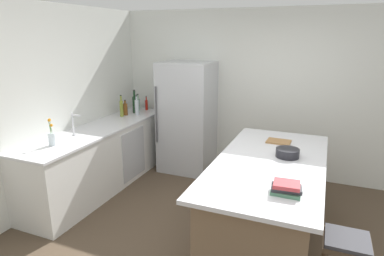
{
  "coord_description": "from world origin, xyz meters",
  "views": [
    {
      "loc": [
        0.89,
        -2.92,
        2.21
      ],
      "look_at": [
        -0.73,
        0.98,
        1.0
      ],
      "focal_mm": 30.65,
      "sensor_mm": 36.0,
      "label": 1
    }
  ],
  "objects_px": {
    "soda_bottle": "(137,107)",
    "hot_sauce_bottle": "(146,105)",
    "kitchen_island": "(267,200)",
    "whiskey_bottle": "(125,109)",
    "cutting_board": "(279,142)",
    "mixing_bowl": "(288,153)",
    "vinegar_bottle": "(135,105)",
    "gin_bottle": "(138,104)",
    "cookbook_stack": "(286,188)",
    "refrigerator": "(187,117)",
    "wine_bottle": "(135,104)",
    "bar_stool": "(346,251)",
    "flower_vase": "(52,137)",
    "olive_oil_bottle": "(121,108)",
    "sink_faucet": "(74,124)"
  },
  "relations": [
    {
      "from": "soda_bottle",
      "to": "hot_sauce_bottle",
      "type": "bearing_deg",
      "value": 95.63
    },
    {
      "from": "kitchen_island",
      "to": "whiskey_bottle",
      "type": "relative_size",
      "value": 8.99
    },
    {
      "from": "hot_sauce_bottle",
      "to": "cutting_board",
      "type": "height_order",
      "value": "hot_sauce_bottle"
    },
    {
      "from": "hot_sauce_bottle",
      "to": "mixing_bowl",
      "type": "distance_m",
      "value": 2.97
    },
    {
      "from": "kitchen_island",
      "to": "whiskey_bottle",
      "type": "xyz_separation_m",
      "value": [
        -2.56,
        1.17,
        0.56
      ]
    },
    {
      "from": "kitchen_island",
      "to": "vinegar_bottle",
      "type": "bearing_deg",
      "value": 150.48
    },
    {
      "from": "gin_bottle",
      "to": "soda_bottle",
      "type": "height_order",
      "value": "soda_bottle"
    },
    {
      "from": "vinegar_bottle",
      "to": "cookbook_stack",
      "type": "xyz_separation_m",
      "value": [
        2.8,
        -2.13,
        -0.07
      ]
    },
    {
      "from": "refrigerator",
      "to": "cookbook_stack",
      "type": "bearing_deg",
      "value": -49.9
    },
    {
      "from": "refrigerator",
      "to": "vinegar_bottle",
      "type": "xyz_separation_m",
      "value": [
        -0.96,
        -0.06,
        0.15
      ]
    },
    {
      "from": "gin_bottle",
      "to": "wine_bottle",
      "type": "distance_m",
      "value": 0.18
    },
    {
      "from": "whiskey_bottle",
      "to": "mixing_bowl",
      "type": "bearing_deg",
      "value": -19.82
    },
    {
      "from": "whiskey_bottle",
      "to": "gin_bottle",
      "type": "bearing_deg",
      "value": 87.55
    },
    {
      "from": "bar_stool",
      "to": "hot_sauce_bottle",
      "type": "bearing_deg",
      "value": 143.58
    },
    {
      "from": "flower_vase",
      "to": "hot_sauce_bottle",
      "type": "bearing_deg",
      "value": 88.15
    },
    {
      "from": "flower_vase",
      "to": "hot_sauce_bottle",
      "type": "distance_m",
      "value": 2.12
    },
    {
      "from": "refrigerator",
      "to": "cookbook_stack",
      "type": "height_order",
      "value": "refrigerator"
    },
    {
      "from": "flower_vase",
      "to": "olive_oil_bottle",
      "type": "distance_m",
      "value": 1.54
    },
    {
      "from": "wine_bottle",
      "to": "kitchen_island",
      "type": "bearing_deg",
      "value": -28.67
    },
    {
      "from": "kitchen_island",
      "to": "olive_oil_bottle",
      "type": "bearing_deg",
      "value": 157.43
    },
    {
      "from": "sink_faucet",
      "to": "olive_oil_bottle",
      "type": "xyz_separation_m",
      "value": [
        -0.03,
        1.12,
        -0.02
      ]
    },
    {
      "from": "flower_vase",
      "to": "olive_oil_bottle",
      "type": "bearing_deg",
      "value": 92.09
    },
    {
      "from": "sink_faucet",
      "to": "whiskey_bottle",
      "type": "bearing_deg",
      "value": 91.24
    },
    {
      "from": "cutting_board",
      "to": "vinegar_bottle",
      "type": "bearing_deg",
      "value": 163.04
    },
    {
      "from": "hot_sauce_bottle",
      "to": "soda_bottle",
      "type": "bearing_deg",
      "value": -84.37
    },
    {
      "from": "sink_faucet",
      "to": "gin_bottle",
      "type": "distance_m",
      "value": 1.6
    },
    {
      "from": "bar_stool",
      "to": "flower_vase",
      "type": "relative_size",
      "value": 1.92
    },
    {
      "from": "vinegar_bottle",
      "to": "mixing_bowl",
      "type": "xyz_separation_m",
      "value": [
        2.7,
        -1.25,
        -0.07
      ]
    },
    {
      "from": "refrigerator",
      "to": "vinegar_bottle",
      "type": "height_order",
      "value": "refrigerator"
    },
    {
      "from": "sink_faucet",
      "to": "cookbook_stack",
      "type": "xyz_separation_m",
      "value": [
        2.78,
        -0.63,
        -0.11
      ]
    },
    {
      "from": "refrigerator",
      "to": "hot_sauce_bottle",
      "type": "bearing_deg",
      "value": 170.43
    },
    {
      "from": "bar_stool",
      "to": "cutting_board",
      "type": "xyz_separation_m",
      "value": [
        -0.76,
        1.38,
        0.41
      ]
    },
    {
      "from": "hot_sauce_bottle",
      "to": "wine_bottle",
      "type": "relative_size",
      "value": 0.62
    },
    {
      "from": "kitchen_island",
      "to": "hot_sauce_bottle",
      "type": "height_order",
      "value": "hot_sauce_bottle"
    },
    {
      "from": "whiskey_bottle",
      "to": "hot_sauce_bottle",
      "type": "bearing_deg",
      "value": 75.1
    },
    {
      "from": "refrigerator",
      "to": "flower_vase",
      "type": "relative_size",
      "value": 5.36
    },
    {
      "from": "refrigerator",
      "to": "mixing_bowl",
      "type": "distance_m",
      "value": 2.18
    },
    {
      "from": "refrigerator",
      "to": "bar_stool",
      "type": "distance_m",
      "value": 3.24
    },
    {
      "from": "kitchen_island",
      "to": "vinegar_bottle",
      "type": "xyz_separation_m",
      "value": [
        -2.55,
        1.45,
        0.58
      ]
    },
    {
      "from": "bar_stool",
      "to": "cutting_board",
      "type": "bearing_deg",
      "value": 118.85
    },
    {
      "from": "vinegar_bottle",
      "to": "whiskey_bottle",
      "type": "relative_size",
      "value": 1.21
    },
    {
      "from": "wine_bottle",
      "to": "mixing_bowl",
      "type": "bearing_deg",
      "value": -23.86
    },
    {
      "from": "kitchen_island",
      "to": "hot_sauce_bottle",
      "type": "xyz_separation_m",
      "value": [
        -2.44,
        1.64,
        0.55
      ]
    },
    {
      "from": "mixing_bowl",
      "to": "cutting_board",
      "type": "height_order",
      "value": "mixing_bowl"
    },
    {
      "from": "kitchen_island",
      "to": "cookbook_stack",
      "type": "height_order",
      "value": "cookbook_stack"
    },
    {
      "from": "refrigerator",
      "to": "hot_sauce_bottle",
      "type": "xyz_separation_m",
      "value": [
        -0.84,
        0.14,
        0.12
      ]
    },
    {
      "from": "soda_bottle",
      "to": "wine_bottle",
      "type": "bearing_deg",
      "value": 135.58
    },
    {
      "from": "refrigerator",
      "to": "soda_bottle",
      "type": "distance_m",
      "value": 0.85
    },
    {
      "from": "flower_vase",
      "to": "cutting_board",
      "type": "relative_size",
      "value": 1.15
    },
    {
      "from": "gin_bottle",
      "to": "whiskey_bottle",
      "type": "height_order",
      "value": "gin_bottle"
    }
  ]
}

